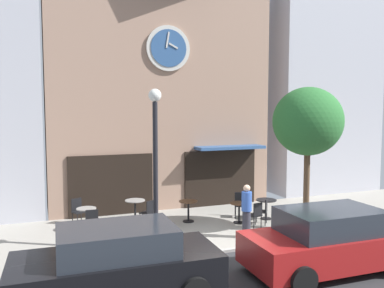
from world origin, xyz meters
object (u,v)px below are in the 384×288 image
Objects in this scene: parked_car_black at (117,264)px; cafe_chair_right_end at (92,221)px; street_lamp at (155,170)px; street_tree at (308,122)px; cafe_table_near_door at (188,207)px; parked_car_red at (330,240)px; cafe_chair_left_end at (240,203)px; cafe_chair_under_awning at (263,209)px; cafe_chair_corner at (256,213)px; cafe_table_near_curb at (266,205)px; cafe_table_center at (86,215)px; cafe_table_rightmost at (239,209)px; cafe_chair_near_lamp at (149,211)px; cafe_table_center_right at (135,206)px; pedestrian_blue at (247,210)px; cafe_chair_mid_row at (78,209)px.

cafe_chair_right_end is at bearing 89.81° from parked_car_black.
street_lamp is 0.96× the size of street_tree.
parked_car_red is (1.74, -5.33, 0.24)m from cafe_table_near_door.
cafe_chair_left_end is 1.00× the size of cafe_chair_under_awning.
cafe_chair_under_awning is at bearing 36.11° from cafe_chair_corner.
street_lamp is 6.13× the size of cafe_table_near_curb.
cafe_chair_left_end is (5.55, -0.29, 0.02)m from cafe_table_center.
cafe_table_near_curb is (1.17, 0.10, 0.03)m from cafe_table_rightmost.
parked_car_red reaches higher than cafe_table_near_door.
cafe_chair_near_lamp is at bearing 67.99° from parked_car_black.
cafe_chair_under_awning is at bearing -26.15° from cafe_table_center_right.
pedestrian_blue reaches higher than cafe_table_near_curb.
pedestrian_blue reaches higher than cafe_chair_near_lamp.
street_lamp is 5.06× the size of cafe_chair_corner.
street_lamp is 3.01m from cafe_chair_right_end.
cafe_table_near_door is 1.02× the size of cafe_table_near_curb.
street_tree is 5.26× the size of cafe_chair_near_lamp.
cafe_chair_corner reaches higher than cafe_table_near_curb.
cafe_table_center_right is 0.85× the size of cafe_chair_mid_row.
street_tree reaches higher than cafe_table_rightmost.
cafe_table_near_curb is at bearing 34.18° from parked_car_black.
cafe_table_near_door is 0.84× the size of cafe_chair_near_lamp.
cafe_chair_left_end is 0.54× the size of pedestrian_blue.
cafe_chair_near_lamp is (0.29, -0.79, -0.01)m from cafe_table_center_right.
cafe_table_near_curb is 4.75m from parked_car_red.
cafe_chair_mid_row is at bearing 163.63° from cafe_table_near_door.
cafe_table_near_door reaches higher than cafe_table_center.
parked_car_red is (-0.06, -3.71, 0.23)m from cafe_chair_corner.
cafe_table_center is at bearing 95.82° from cafe_chair_right_end.
cafe_table_near_door is 1.05× the size of cafe_table_rightmost.
street_lamp is 5.06× the size of cafe_chair_mid_row.
cafe_chair_right_end is (-1.54, 1.88, -1.78)m from street_lamp.
cafe_table_near_curb is at bearing 20.48° from street_lamp.
cafe_chair_left_end is (3.93, 2.39, -1.78)m from street_lamp.
cafe_chair_mid_row is (-7.03, 3.36, -3.06)m from street_tree.
street_tree reaches higher than cafe_table_center.
parked_car_red reaches higher than cafe_table_center_right.
parked_car_black is (0.07, -5.16, 0.25)m from cafe_table_center.
parked_car_black is (-5.77, -3.69, 0.23)m from cafe_chair_under_awning.
cafe_chair_right_end is 1.00× the size of cafe_chair_left_end.
cafe_chair_corner is 3.71m from parked_car_red.
street_tree reaches higher than cafe_chair_left_end.
cafe_table_center_right is (1.76, 0.53, 0.04)m from cafe_table_center.
cafe_chair_right_end is at bearing 173.31° from cafe_chair_under_awning.
parked_car_red is (3.64, -2.89, -1.55)m from street_lamp.
street_lamp is 5.95× the size of cafe_table_center_right.
pedestrian_blue is (-1.26, -1.07, 0.33)m from cafe_chair_under_awning.
cafe_table_center_right is at bearing 146.11° from cafe_chair_corner.
street_lamp is at bearing -177.51° from pedestrian_blue.
cafe_chair_left_end is (5.47, 0.51, 0.00)m from cafe_chair_right_end.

